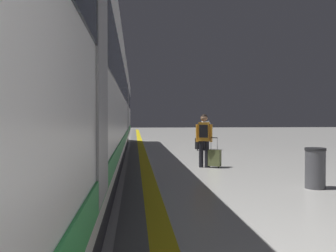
% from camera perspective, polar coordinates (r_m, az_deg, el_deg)
% --- Properties ---
extents(safety_line_strip, '(0.36, 80.00, 0.01)m').
position_cam_1_polar(safety_line_strip, '(10.03, -3.13, -7.78)').
color(safety_line_strip, yellow).
rests_on(safety_line_strip, ground).
extents(tactile_edge_band, '(0.59, 80.00, 0.01)m').
position_cam_1_polar(tactile_edge_band, '(10.02, -4.95, -7.79)').
color(tactile_edge_band, slate).
rests_on(tactile_edge_band, ground).
extents(high_speed_train, '(2.94, 35.72, 4.97)m').
position_cam_1_polar(high_speed_train, '(8.83, -16.58, 7.23)').
color(high_speed_train, '#38383D').
rests_on(high_speed_train, ground).
extents(passenger_near, '(0.51, 0.39, 1.70)m').
position_cam_1_polar(passenger_near, '(11.79, 5.57, -1.52)').
color(passenger_near, black).
rests_on(passenger_near, ground).
extents(suitcase_near, '(0.44, 0.38, 0.97)m').
position_cam_1_polar(suitcase_near, '(11.81, 7.22, -4.88)').
color(suitcase_near, '#596038').
rests_on(suitcase_near, ground).
extents(passenger_mid, '(0.52, 0.26, 1.68)m').
position_cam_1_polar(passenger_mid, '(18.20, 5.79, -0.64)').
color(passenger_mid, '#383842').
rests_on(passenger_mid, ground).
extents(suitcase_mid, '(0.43, 0.34, 0.99)m').
position_cam_1_polar(suitcase_mid, '(18.01, 4.88, -2.73)').
color(suitcase_mid, black).
rests_on(suitcase_mid, ground).
extents(waste_bin, '(0.46, 0.46, 0.91)m').
position_cam_1_polar(waste_bin, '(8.94, 21.77, -6.04)').
color(waste_bin, '#4C4C51').
rests_on(waste_bin, ground).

